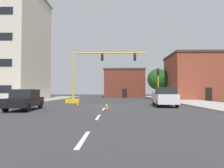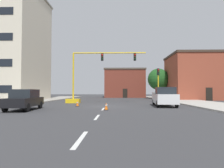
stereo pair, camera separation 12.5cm
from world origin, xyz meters
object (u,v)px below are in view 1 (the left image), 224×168
object	(u,v)px
traffic_signal_gantry	(84,86)
traffic_cone_roadside_b	(78,103)
pickup_truck_white	(164,97)
sedan_black_near_left	(25,99)
tree_right_far	(158,79)
traffic_cone_roadside_a	(107,106)
traffic_light_pole_right	(158,77)

from	to	relation	value
traffic_signal_gantry	traffic_cone_roadside_b	distance (m)	6.12
pickup_truck_white	sedan_black_near_left	bearing A→B (deg)	-160.66
traffic_signal_gantry	tree_right_far	xyz separation A→B (m)	(13.18, 15.07, 1.75)
traffic_signal_gantry	traffic_cone_roadside_a	size ratio (longest dim) A/B	17.05
traffic_signal_gantry	traffic_light_pole_right	size ratio (longest dim) A/B	2.22
pickup_truck_white	sedan_black_near_left	distance (m)	13.52
traffic_signal_gantry	sedan_black_near_left	distance (m)	10.61
traffic_light_pole_right	pickup_truck_white	xyz separation A→B (m)	(-0.88, -7.00, -2.55)
pickup_truck_white	traffic_cone_roadside_a	distance (m)	7.33
pickup_truck_white	traffic_cone_roadside_b	distance (m)	9.15
traffic_signal_gantry	traffic_light_pole_right	world-z (taller)	traffic_signal_gantry
traffic_light_pole_right	tree_right_far	world-z (taller)	tree_right_far
traffic_light_pole_right	sedan_black_near_left	size ratio (longest dim) A/B	1.04
sedan_black_near_left	traffic_cone_roadside_b	distance (m)	5.58
traffic_light_pole_right	pickup_truck_white	world-z (taller)	traffic_light_pole_right
tree_right_far	pickup_truck_white	xyz separation A→B (m)	(-3.78, -20.54, -3.12)
traffic_light_pole_right	traffic_signal_gantry	bearing A→B (deg)	-171.55
traffic_cone_roadside_a	traffic_cone_roadside_b	xyz separation A→B (m)	(-3.23, 4.02, 0.01)
tree_right_far	traffic_cone_roadside_a	size ratio (longest dim) A/B	10.12
sedan_black_near_left	traffic_cone_roadside_a	bearing A→B (deg)	1.38
traffic_light_pole_right	traffic_cone_roadside_b	size ratio (longest dim) A/B	7.54
pickup_truck_white	traffic_cone_roadside_b	xyz separation A→B (m)	(-9.12, -0.30, -0.66)
sedan_black_near_left	traffic_cone_roadside_a	size ratio (longest dim) A/B	7.36
traffic_signal_gantry	pickup_truck_white	xyz separation A→B (m)	(9.40, -5.47, -1.36)
tree_right_far	traffic_cone_roadside_a	distance (m)	26.94
traffic_light_pole_right	traffic_cone_roadside_b	world-z (taller)	traffic_light_pole_right
traffic_signal_gantry	pickup_truck_white	size ratio (longest dim) A/B	1.92
traffic_signal_gantry	traffic_light_pole_right	xyz separation A→B (m)	(10.27, 1.53, 1.19)
tree_right_far	pickup_truck_white	world-z (taller)	tree_right_far
traffic_light_pole_right	pickup_truck_white	size ratio (longest dim) A/B	0.86
traffic_signal_gantry	sedan_black_near_left	xyz separation A→B (m)	(-3.36, -9.95, -1.45)
sedan_black_near_left	traffic_cone_roadside_b	bearing A→B (deg)	48.93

